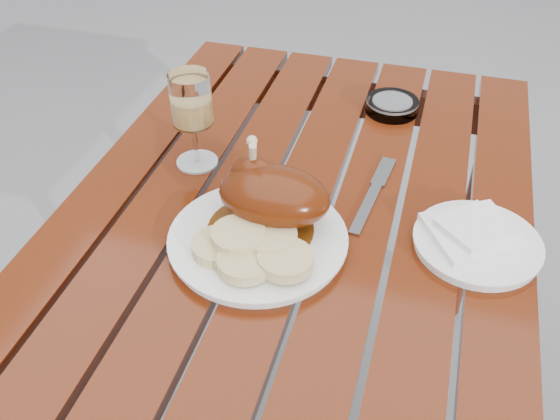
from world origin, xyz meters
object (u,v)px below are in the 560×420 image
object	(u,v)px
table	(293,345)
ashtray	(392,106)
wine_glass	(193,121)
side_plate	(477,244)
dinner_plate	(258,240)

from	to	relation	value
table	ashtray	world-z (taller)	ashtray
table	ashtray	distance (m)	0.55
wine_glass	side_plate	xyz separation A→B (m)	(0.52, -0.10, -0.08)
table	wine_glass	bearing A→B (deg)	159.38
side_plate	ashtray	distance (m)	0.44
dinner_plate	wine_glass	size ratio (longest dim) A/B	1.57
table	side_plate	size ratio (longest dim) A/B	5.82
table	side_plate	xyz separation A→B (m)	(0.31, -0.02, 0.38)
table	wine_glass	distance (m)	0.52
dinner_plate	ashtray	xyz separation A→B (m)	(0.15, 0.48, 0.00)
dinner_plate	side_plate	size ratio (longest dim) A/B	1.41
table	wine_glass	xyz separation A→B (m)	(-0.22, 0.08, 0.47)
table	dinner_plate	xyz separation A→B (m)	(-0.03, -0.11, 0.38)
side_plate	ashtray	bearing A→B (deg)	116.17
table	side_plate	bearing A→B (deg)	-3.25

